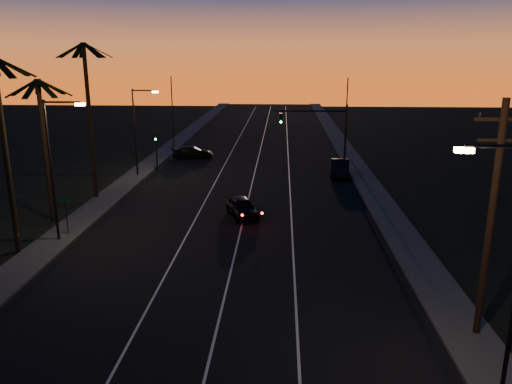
# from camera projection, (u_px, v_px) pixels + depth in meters

# --- Properties ---
(road) EXTENTS (20.00, 170.00, 0.01)m
(road) POSITION_uv_depth(u_px,v_px,m) (242.00, 200.00, 41.11)
(road) COLOR black
(road) RESTS_ON ground
(sidewalk_left) EXTENTS (2.40, 170.00, 0.16)m
(sidewalk_left) POSITION_uv_depth(u_px,v_px,m) (108.00, 197.00, 41.65)
(sidewalk_left) COLOR #3C3C39
(sidewalk_left) RESTS_ON ground
(sidewalk_right) EXTENTS (2.40, 170.00, 0.16)m
(sidewalk_right) POSITION_uv_depth(u_px,v_px,m) (379.00, 201.00, 40.52)
(sidewalk_right) COLOR #3C3C39
(sidewalk_right) RESTS_ON ground
(lane_stripe_left) EXTENTS (0.12, 160.00, 0.01)m
(lane_stripe_left) POSITION_uv_depth(u_px,v_px,m) (206.00, 200.00, 41.26)
(lane_stripe_left) COLOR silver
(lane_stripe_left) RESTS_ON road
(lane_stripe_mid) EXTENTS (0.12, 160.00, 0.01)m
(lane_stripe_mid) POSITION_uv_depth(u_px,v_px,m) (248.00, 200.00, 41.08)
(lane_stripe_mid) COLOR silver
(lane_stripe_mid) RESTS_ON road
(lane_stripe_right) EXTENTS (0.12, 160.00, 0.01)m
(lane_stripe_right) POSITION_uv_depth(u_px,v_px,m) (290.00, 201.00, 40.90)
(lane_stripe_right) COLOR silver
(lane_stripe_right) RESTS_ON road
(palm_near) EXTENTS (4.25, 4.16, 11.53)m
(palm_near) POSITION_uv_depth(u_px,v_px,m) (3.00, 137.00, 28.32)
(palm_near) COLOR black
(palm_near) RESTS_ON ground
(palm_mid) EXTENTS (4.25, 4.16, 10.03)m
(palm_mid) POSITION_uv_depth(u_px,v_px,m) (44.00, 135.00, 34.35)
(palm_mid) COLOR black
(palm_mid) RESTS_ON ground
(palm_far) EXTENTS (4.25, 4.16, 12.53)m
(palm_far) POSITION_uv_depth(u_px,v_px,m) (89.00, 106.00, 39.72)
(palm_far) COLOR black
(palm_far) RESTS_ON ground
(streetlight_left_near) EXTENTS (2.55, 0.26, 9.00)m
(streetlight_left_near) POSITION_uv_depth(u_px,v_px,m) (55.00, 160.00, 30.61)
(streetlight_left_near) COLOR black
(streetlight_left_near) RESTS_ON ground
(streetlight_left_far) EXTENTS (2.55, 0.26, 8.50)m
(streetlight_left_far) POSITION_uv_depth(u_px,v_px,m) (138.00, 125.00, 48.02)
(streetlight_left_far) COLOR black
(streetlight_left_far) RESTS_ON ground
(street_sign) EXTENTS (0.70, 0.06, 2.60)m
(street_sign) POSITION_uv_depth(u_px,v_px,m) (66.00, 212.00, 32.55)
(street_sign) COLOR black
(street_sign) RESTS_ON ground
(utility_pole) EXTENTS (2.20, 0.28, 10.00)m
(utility_pole) POSITION_uv_depth(u_px,v_px,m) (491.00, 217.00, 19.86)
(utility_pole) COLOR black
(utility_pole) RESTS_ON ground
(signal_mast) EXTENTS (7.10, 0.41, 7.00)m
(signal_mast) POSITION_uv_depth(u_px,v_px,m) (322.00, 127.00, 49.12)
(signal_mast) COLOR black
(signal_mast) RESTS_ON ground
(signal_post) EXTENTS (0.28, 0.37, 4.20)m
(signal_post) POSITION_uv_depth(u_px,v_px,m) (156.00, 144.00, 50.44)
(signal_post) COLOR black
(signal_post) RESTS_ON ground
(far_pole_left) EXTENTS (0.14, 0.14, 9.00)m
(far_pole_left) POSITION_uv_depth(u_px,v_px,m) (172.00, 112.00, 64.56)
(far_pole_left) COLOR black
(far_pole_left) RESTS_ON ground
(far_pole_right) EXTENTS (0.14, 0.14, 9.00)m
(far_pole_right) POSITION_uv_depth(u_px,v_px,m) (346.00, 116.00, 60.56)
(far_pole_right) COLOR black
(far_pole_right) RESTS_ON ground
(lead_car) EXTENTS (3.21, 4.98, 1.44)m
(lead_car) POSITION_uv_depth(u_px,v_px,m) (242.00, 207.00, 36.76)
(lead_car) COLOR black
(lead_car) RESTS_ON road
(right_car) EXTENTS (2.30, 5.13, 1.63)m
(right_car) POSITION_uv_depth(u_px,v_px,m) (340.00, 168.00, 49.14)
(right_car) COLOR black
(right_car) RESTS_ON road
(cross_car) EXTENTS (5.00, 2.73, 1.37)m
(cross_car) POSITION_uv_depth(u_px,v_px,m) (192.00, 152.00, 57.86)
(cross_car) COLOR black
(cross_car) RESTS_ON road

